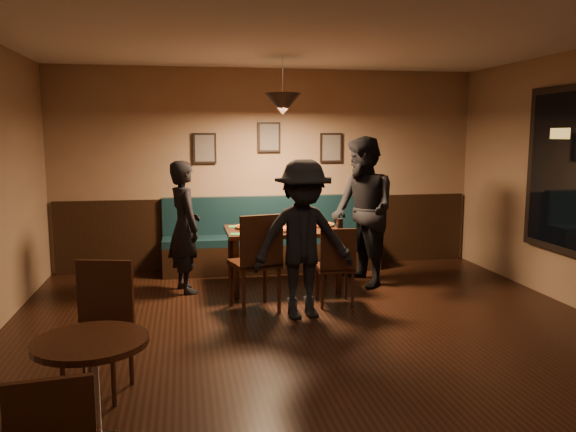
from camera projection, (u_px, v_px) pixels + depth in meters
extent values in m
plane|color=black|center=(329.00, 356.00, 4.96)|extent=(7.00, 7.00, 0.00)
plane|color=silver|center=(333.00, 19.00, 4.56)|extent=(7.00, 7.00, 0.00)
plane|color=#8C704F|center=(269.00, 169.00, 8.17)|extent=(6.00, 0.00, 6.00)
cube|color=black|center=(269.00, 232.00, 8.27)|extent=(5.88, 0.06, 1.00)
cube|color=black|center=(205.00, 148.00, 7.94)|extent=(0.32, 0.04, 0.42)
cube|color=black|center=(269.00, 137.00, 8.07)|extent=(0.32, 0.04, 0.42)
cube|color=black|center=(331.00, 148.00, 8.25)|extent=(0.32, 0.04, 0.42)
cone|color=black|center=(283.00, 104.00, 6.84)|extent=(0.44, 0.44, 0.25)
cube|color=black|center=(283.00, 258.00, 7.11)|extent=(1.39, 0.90, 0.74)
imported|color=black|center=(185.00, 227.00, 6.89)|extent=(0.54, 0.67, 1.59)
imported|color=black|center=(363.00, 212.00, 7.17)|extent=(0.86, 1.02, 1.87)
imported|color=black|center=(303.00, 240.00, 5.91)|extent=(1.13, 0.74, 1.64)
cylinder|color=orange|center=(251.00, 227.00, 7.08)|extent=(0.48, 0.48, 0.04)
cylinder|color=#C07F24|center=(290.00, 229.00, 6.91)|extent=(0.34, 0.34, 0.04)
cylinder|color=orange|center=(320.00, 224.00, 7.25)|extent=(0.39, 0.39, 0.04)
cylinder|color=black|center=(340.00, 225.00, 6.83)|extent=(0.08, 0.08, 0.16)
cylinder|color=#962505|center=(325.00, 224.00, 7.09)|extent=(0.03, 0.03, 0.11)
cube|color=#207B3D|center=(235.00, 227.00, 7.20)|extent=(0.15, 0.15, 0.01)
cube|color=#1D6D31|center=(237.00, 234.00, 6.66)|extent=(0.16, 0.16, 0.01)
cube|color=white|center=(291.00, 234.00, 6.70)|extent=(0.19, 0.11, 0.00)
cylinder|color=black|center=(93.00, 396.00, 3.41)|extent=(0.71, 0.71, 0.71)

